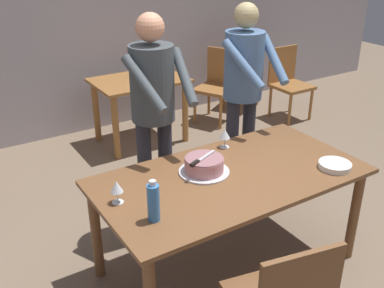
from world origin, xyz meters
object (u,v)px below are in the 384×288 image
Objects in this scene: person_standing_beside at (244,84)px; background_chair_0 at (218,83)px; plate_stack at (335,165)px; background_table at (140,93)px; wine_glass_far at (225,135)px; person_cutting_cake at (154,104)px; background_chair_3 at (288,80)px; wine_glass_near at (117,187)px; cake_on_platter at (204,166)px; background_chair_2 at (247,73)px; water_bottle at (153,202)px; cake_knife at (198,161)px; main_dining_table at (230,187)px.

person_standing_beside is 1.91× the size of background_chair_0.
plate_stack reaches higher than background_table.
wine_glass_far is at bearing -124.25° from background_chair_0.
person_cutting_cake reaches higher than plate_stack.
wine_glass_near is at bearing -149.21° from background_chair_3.
wine_glass_near reaches higher than plate_stack.
background_chair_2 is at bearing 46.16° from cake_on_platter.
background_chair_0 reaches higher than background_table.
water_bottle reaches higher than background_table.
background_chair_0 is at bearing 43.39° from person_cutting_cake.
cake_knife is at bearing -106.53° from background_table.
water_bottle is (-1.32, 0.12, 0.09)m from plate_stack.
wine_glass_near reaches higher than cake_knife.
background_chair_3 reaches higher than plate_stack.
background_chair_3 is (2.53, 1.85, -0.31)m from cake_on_platter.
background_chair_0 is 1.00× the size of background_chair_3.
background_chair_0 is at bearing 48.64° from water_bottle.
background_chair_3 is (1.75, 1.26, -0.58)m from person_standing_beside.
main_dining_table is 0.83m from person_cutting_cake.
person_cutting_cake reaches higher than background_chair_0.
background_table is 1.72m from background_chair_2.
wine_glass_far reaches higher than plate_stack.
background_chair_0 is at bearing 55.75° from wine_glass_far.
plate_stack is (0.85, -0.39, -0.10)m from cake_knife.
cake_knife is (-0.07, -0.03, 0.06)m from cake_on_platter.
main_dining_table is 1.79× the size of background_table.
cake_knife is at bearing -127.99° from background_chair_0.
background_chair_3 reaches higher than cake_on_platter.
plate_stack is 0.24× the size of background_chair_3.
cake_on_platter is 2.36× the size of wine_glass_near.
background_chair_3 is (1.94, -0.32, -0.09)m from background_table.
background_table is 1.97m from background_chair_3.
cake_on_platter is at bearing -144.81° from wine_glass_far.
cake_knife is 1.79× the size of wine_glass_far.
wine_glass_far is 0.14× the size of background_table.
background_chair_0 reaches higher than cake_knife.
wine_glass_near is 0.29m from water_bottle.
water_bottle is (0.10, -0.27, 0.01)m from wine_glass_near.
plate_stack is at bearing -49.24° from person_cutting_cake.
plate_stack is 1.33m from water_bottle.
cake_on_platter is 1.55× the size of plate_stack.
water_bottle is 0.28× the size of background_chair_3.
person_cutting_cake is (-0.41, 0.32, 0.22)m from wine_glass_far.
wine_glass_near is 0.86m from person_cutting_cake.
person_standing_beside reaches higher than background_chair_2.
cake_knife is at bearing 30.61° from water_bottle.
cake_on_platter is 3.32m from background_chair_2.
cake_knife is 0.94m from plate_stack.
person_cutting_cake reaches higher than cake_on_platter.
background_chair_0 is 0.91m from background_chair_3.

